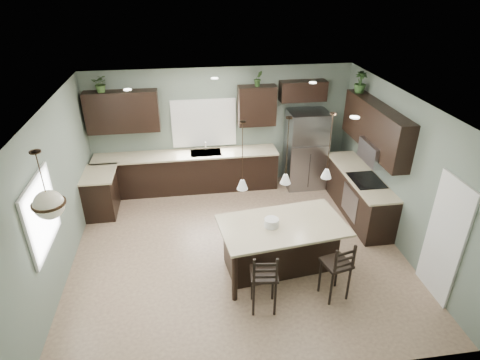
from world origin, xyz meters
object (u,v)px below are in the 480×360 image
(serving_dish, at_px, (272,223))
(plant_back_left, at_px, (101,83))
(kitchen_island, at_px, (281,247))
(bar_stool_left, at_px, (264,280))
(refrigerator, at_px, (306,150))
(bar_stool_right, at_px, (336,269))

(serving_dish, relative_size, plant_back_left, 0.65)
(kitchen_island, height_order, bar_stool_left, bar_stool_left)
(refrigerator, relative_size, serving_dish, 7.71)
(bar_stool_left, bearing_deg, bar_stool_right, 11.09)
(plant_back_left, bearing_deg, serving_dish, -47.40)
(kitchen_island, bearing_deg, serving_dish, 180.00)
(kitchen_island, bearing_deg, bar_stool_right, -55.76)
(serving_dish, xyz_separation_m, plant_back_left, (-2.97, 3.23, 1.59))
(kitchen_island, xyz_separation_m, bar_stool_right, (0.68, -0.77, 0.08))
(bar_stool_right, bearing_deg, serving_dish, 125.63)
(kitchen_island, height_order, bar_stool_right, bar_stool_right)
(refrigerator, xyz_separation_m, serving_dish, (-1.47, -2.98, 0.07))
(bar_stool_left, relative_size, plant_back_left, 2.97)
(kitchen_island, relative_size, plant_back_left, 5.64)
(kitchen_island, bearing_deg, plant_back_left, 127.64)
(serving_dish, height_order, plant_back_left, plant_back_left)
(serving_dish, distance_m, bar_stool_left, 0.99)
(serving_dish, distance_m, bar_stool_right, 1.24)
(refrigerator, bearing_deg, bar_stool_right, -99.07)
(refrigerator, relative_size, plant_back_left, 5.03)
(bar_stool_left, bearing_deg, kitchen_island, 67.51)
(kitchen_island, height_order, serving_dish, serving_dish)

